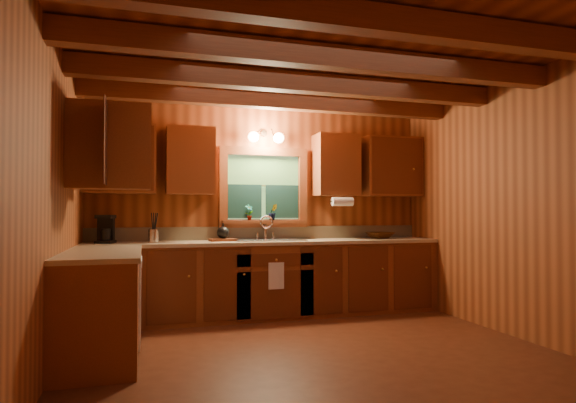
% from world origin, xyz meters
% --- Properties ---
extents(room, '(4.20, 4.20, 4.20)m').
position_xyz_m(room, '(0.00, 0.00, 1.30)').
color(room, '#4E2413').
rests_on(room, ground).
extents(ceiling_beams, '(4.20, 2.54, 0.18)m').
position_xyz_m(ceiling_beams, '(0.00, 0.00, 2.49)').
color(ceiling_beams, brown).
rests_on(ceiling_beams, room).
extents(base_cabinets, '(4.20, 2.22, 0.86)m').
position_xyz_m(base_cabinets, '(-0.49, 1.28, 0.43)').
color(base_cabinets, brown).
rests_on(base_cabinets, ground).
extents(countertop, '(4.20, 2.24, 0.04)m').
position_xyz_m(countertop, '(-0.48, 1.29, 0.88)').
color(countertop, tan).
rests_on(countertop, base_cabinets).
extents(backsplash, '(4.20, 0.02, 0.16)m').
position_xyz_m(backsplash, '(0.00, 1.89, 0.98)').
color(backsplash, tan).
rests_on(backsplash, room).
extents(dishwasher_panel, '(0.02, 0.60, 0.80)m').
position_xyz_m(dishwasher_panel, '(-1.47, 0.68, 0.43)').
color(dishwasher_panel, white).
rests_on(dishwasher_panel, base_cabinets).
extents(upper_cabinets, '(4.19, 1.77, 0.78)m').
position_xyz_m(upper_cabinets, '(-0.56, 1.42, 1.84)').
color(upper_cabinets, brown).
rests_on(upper_cabinets, room).
extents(window, '(1.12, 0.08, 1.00)m').
position_xyz_m(window, '(0.00, 1.87, 1.53)').
color(window, brown).
rests_on(window, room).
extents(window_sill, '(1.06, 0.14, 0.04)m').
position_xyz_m(window_sill, '(0.00, 1.82, 1.12)').
color(window_sill, brown).
rests_on(window_sill, room).
extents(wall_sconce, '(0.45, 0.21, 0.17)m').
position_xyz_m(wall_sconce, '(0.00, 1.75, 2.16)').
color(wall_sconce, black).
rests_on(wall_sconce, room).
extents(paper_towel_roll, '(0.27, 0.11, 0.11)m').
position_xyz_m(paper_towel_roll, '(0.92, 1.53, 1.37)').
color(paper_towel_roll, white).
rests_on(paper_towel_roll, upper_cabinets).
extents(dish_towel, '(0.18, 0.01, 0.30)m').
position_xyz_m(dish_towel, '(0.00, 1.26, 0.52)').
color(dish_towel, white).
rests_on(dish_towel, base_cabinets).
extents(sink, '(0.82, 0.48, 0.43)m').
position_xyz_m(sink, '(0.00, 1.60, 0.86)').
color(sink, silver).
rests_on(sink, countertop).
extents(coffee_maker, '(0.17, 0.22, 0.31)m').
position_xyz_m(coffee_maker, '(-1.84, 1.66, 1.05)').
color(coffee_maker, black).
rests_on(coffee_maker, countertop).
extents(utensil_crock, '(0.12, 0.12, 0.33)m').
position_xyz_m(utensil_crock, '(-1.33, 1.61, 0.98)').
color(utensil_crock, silver).
rests_on(utensil_crock, countertop).
extents(cutting_board, '(0.32, 0.24, 0.03)m').
position_xyz_m(cutting_board, '(-0.54, 1.66, 0.91)').
color(cutting_board, '#532411').
rests_on(cutting_board, countertop).
extents(teakettle, '(0.14, 0.14, 0.18)m').
position_xyz_m(teakettle, '(-0.54, 1.66, 1.00)').
color(teakettle, black).
rests_on(teakettle, cutting_board).
extents(wicker_basket, '(0.38, 0.38, 0.08)m').
position_xyz_m(wicker_basket, '(1.49, 1.65, 0.94)').
color(wicker_basket, '#48230C').
rests_on(wicker_basket, countertop).
extents(potted_plant_left, '(0.12, 0.10, 0.20)m').
position_xyz_m(potted_plant_left, '(-0.20, 1.82, 1.24)').
color(potted_plant_left, '#532411').
rests_on(potted_plant_left, window_sill).
extents(potted_plant_right, '(0.12, 0.10, 0.20)m').
position_xyz_m(potted_plant_right, '(0.10, 1.80, 1.24)').
color(potted_plant_right, '#532411').
rests_on(potted_plant_right, window_sill).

